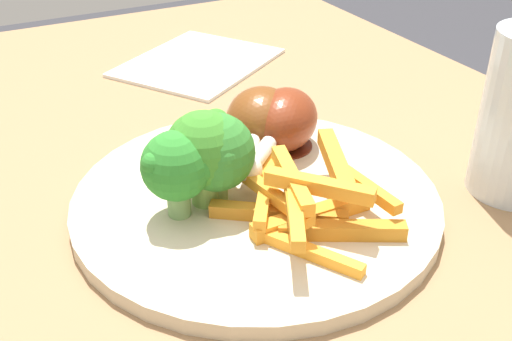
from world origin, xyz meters
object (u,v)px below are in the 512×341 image
broccoli_floret_middle (213,154)px  broccoli_floret_front (178,165)px  broccoli_floret_back (204,150)px  carrot_fries_pile (307,200)px  dinner_plate (256,200)px  dining_table (295,341)px  chicken_drumstick_far (282,123)px  chicken_drumstick_near (261,121)px

broccoli_floret_middle → broccoli_floret_front: bearing=-85.7°
broccoli_floret_back → carrot_fries_pile: bearing=42.4°
dinner_plate → broccoli_floret_middle: 0.06m
dining_table → broccoli_floret_front: bearing=-117.2°
broccoli_floret_front → carrot_fries_pile: bearing=56.3°
dining_table → broccoli_floret_middle: 0.18m
broccoli_floret_back → chicken_drumstick_far: (-0.04, 0.09, -0.02)m
broccoli_floret_front → carrot_fries_pile: (0.05, 0.07, -0.02)m
broccoli_floret_back → broccoli_floret_front: bearing=-71.8°
dining_table → chicken_drumstick_near: size_ratio=10.34×
broccoli_floret_front → broccoli_floret_back: bearing=108.2°
chicken_drumstick_near → broccoli_floret_back: bearing=-54.3°
dining_table → broccoli_floret_back: (-0.05, -0.05, 0.17)m
dining_table → broccoli_floret_back: bearing=-130.6°
dining_table → chicken_drumstick_far: bearing=158.6°
dining_table → broccoli_floret_middle: broccoli_floret_middle is taller
broccoli_floret_front → broccoli_floret_middle: (-0.00, 0.03, 0.00)m
dining_table → broccoli_floret_back: 0.19m
dinner_plate → broccoli_floret_middle: size_ratio=4.01×
chicken_drumstick_near → chicken_drumstick_far: 0.02m
chicken_drumstick_near → chicken_drumstick_far: size_ratio=0.95×
broccoli_floret_front → dining_table: bearing=62.8°
dining_table → broccoli_floret_middle: size_ratio=16.24×
broccoli_floret_middle → broccoli_floret_back: broccoli_floret_back is taller
broccoli_floret_front → chicken_drumstick_far: bearing=114.1°
dinner_plate → chicken_drumstick_far: 0.08m
broccoli_floret_middle → carrot_fries_pile: bearing=42.6°
dining_table → chicken_drumstick_near: (-0.10, 0.02, 0.15)m
dining_table → broccoli_floret_front: size_ratio=17.26×
dinner_plate → broccoli_floret_middle: bearing=-96.2°
broccoli_floret_middle → chicken_drumstick_far: broccoli_floret_middle is taller
broccoli_floret_front → chicken_drumstick_near: bearing=122.2°
chicken_drumstick_near → carrot_fries_pile: bearing=-11.6°
broccoli_floret_front → chicken_drumstick_near: 0.11m
chicken_drumstick_near → chicken_drumstick_far: same height
broccoli_floret_back → chicken_drumstick_far: size_ratio=0.63×
dining_table → chicken_drumstick_far: 0.18m
chicken_drumstick_far → broccoli_floret_back: bearing=-64.5°
dining_table → carrot_fries_pile: bearing=-13.4°
broccoli_floret_middle → chicken_drumstick_far: bearing=119.5°
dining_table → carrot_fries_pile: size_ratio=7.63×
broccoli_floret_middle → dining_table: bearing=50.3°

